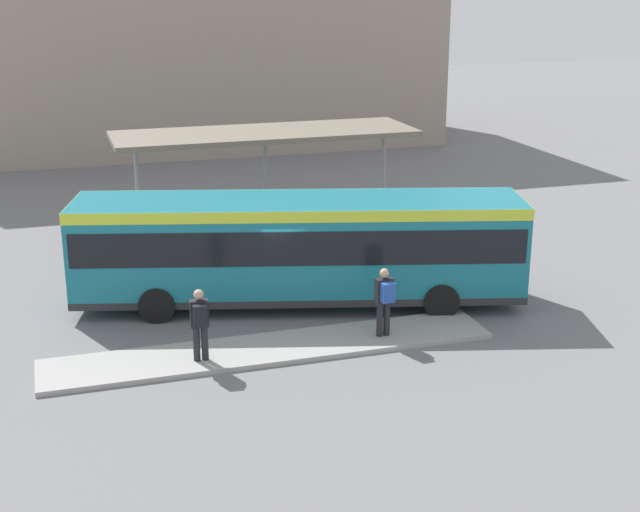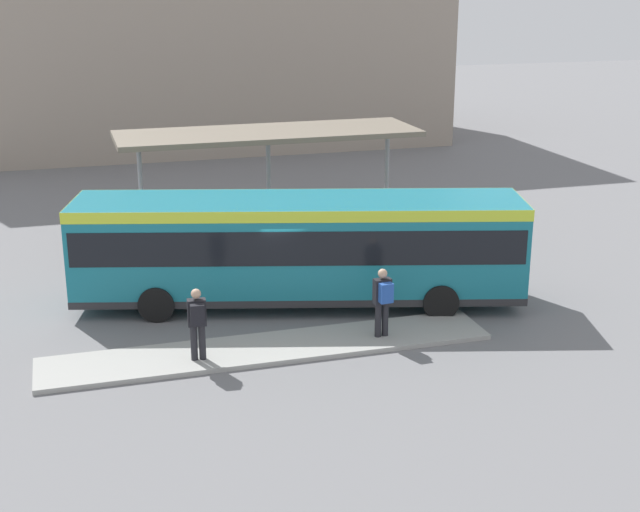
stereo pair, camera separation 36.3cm
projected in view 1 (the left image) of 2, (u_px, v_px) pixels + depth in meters
ground_plane at (299, 304)px, 24.55m from camera, size 120.00×120.00×0.00m
curb_island at (271, 349)px, 21.46m from camera, size 10.92×1.80×0.12m
city_bus at (299, 244)px, 24.02m from camera, size 12.25×5.56×2.96m
pedestrian_waiting at (385, 298)px, 21.76m from camera, size 0.44×0.47×1.75m
pedestrian_companion at (200, 321)px, 20.36m from camera, size 0.44×0.47×1.74m
bicycle_black at (492, 226)px, 30.75m from camera, size 0.48×1.73×0.75m
bicycle_yellow at (481, 220)px, 31.48m from camera, size 0.48×1.78×0.77m
bicycle_orange at (471, 214)px, 32.20m from camera, size 0.48×1.79×0.77m
bicycle_green at (460, 210)px, 32.93m from camera, size 0.48×1.65×0.72m
station_shelter at (265, 136)px, 30.32m from camera, size 10.27×3.31×3.59m
potted_planter_near_shelter at (399, 225)px, 29.82m from camera, size 0.86×0.86×1.25m
potted_planter_far_side at (309, 234)px, 28.71m from camera, size 0.91×0.91×1.30m
station_building at (176, 24)px, 47.12m from camera, size 26.07×12.12×12.29m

